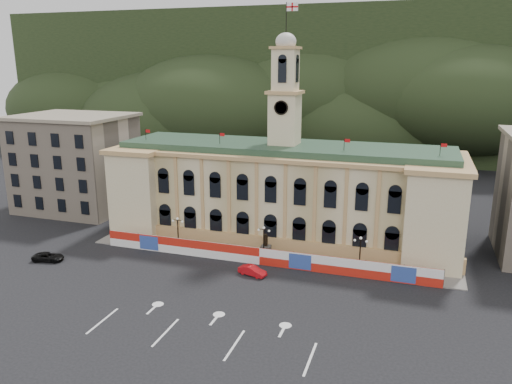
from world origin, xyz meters
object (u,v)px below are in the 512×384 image
(black_suv, at_px, (48,257))
(lamp_center, at_px, (264,240))
(statue, at_px, (266,250))
(red_sedan, at_px, (252,271))

(black_suv, bearing_deg, lamp_center, -83.48)
(lamp_center, bearing_deg, black_suv, -160.79)
(statue, distance_m, black_suv, 32.12)
(red_sedan, distance_m, black_suv, 30.55)
(lamp_center, bearing_deg, red_sedan, -87.94)
(statue, bearing_deg, red_sedan, -88.24)
(statue, relative_size, red_sedan, 0.88)
(statue, distance_m, lamp_center, 2.14)
(black_suv, bearing_deg, red_sedan, -94.12)
(lamp_center, relative_size, red_sedan, 1.21)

